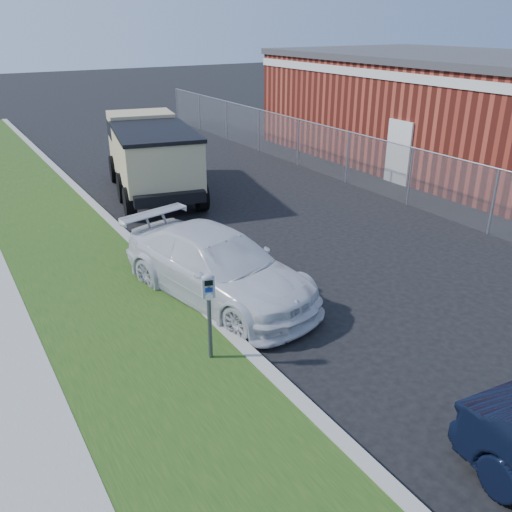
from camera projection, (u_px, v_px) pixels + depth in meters
ground at (339, 303)px, 11.16m from camera, size 120.00×120.00×0.00m
streetside at (37, 330)px, 10.06m from camera, size 6.12×50.00×0.15m
chainlink_fence at (348, 147)px, 18.99m from camera, size 0.06×30.06×30.00m
brick_building at (446, 106)px, 22.27m from camera, size 9.20×14.20×4.17m
parking_meter at (209, 298)px, 8.69m from camera, size 0.24×0.19×1.53m
white_wagon at (217, 265)px, 11.19m from camera, size 3.00×5.14×1.40m
dump_truck at (151, 153)px, 17.86m from camera, size 3.46×6.40×2.38m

